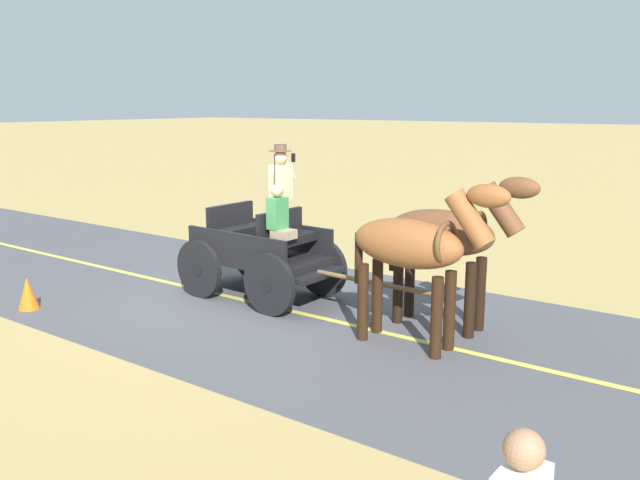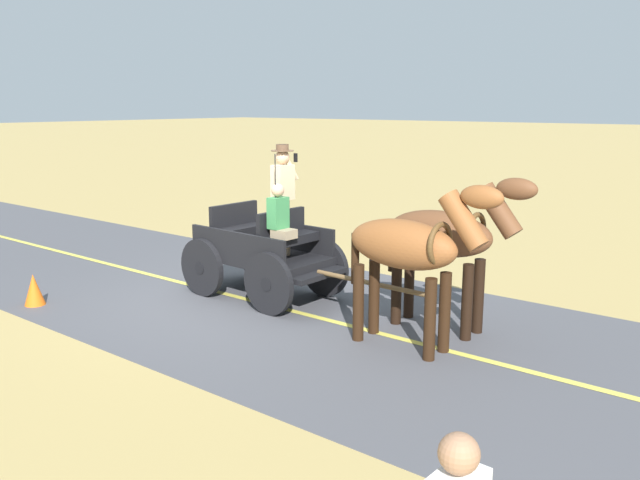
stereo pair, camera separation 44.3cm
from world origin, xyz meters
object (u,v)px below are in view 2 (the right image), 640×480
object	(u,v)px
horse_off_side	(410,249)
traffic_cone	(34,290)
horse_drawn_carriage	(266,248)
horse_near_side	(446,238)

from	to	relation	value
horse_off_side	traffic_cone	xyz separation A→B (m)	(2.06, -5.58, -1.07)
horse_drawn_carriage	horse_near_side	xyz separation A→B (m)	(-0.36, 3.04, 0.51)
horse_off_side	traffic_cone	world-z (taller)	horse_off_side
horse_near_side	horse_off_side	xyz separation A→B (m)	(0.92, -0.03, 0.00)
horse_near_side	traffic_cone	bearing A→B (deg)	-61.99
horse_off_side	horse_drawn_carriage	bearing A→B (deg)	-100.61
horse_drawn_carriage	traffic_cone	xyz separation A→B (m)	(2.63, -2.56, -0.57)
horse_near_side	horse_drawn_carriage	bearing A→B (deg)	-83.31
horse_drawn_carriage	horse_off_side	bearing A→B (deg)	79.39
horse_near_side	horse_off_side	size ratio (longest dim) A/B	1.00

